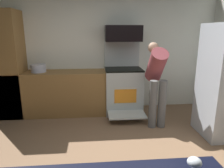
{
  "coord_description": "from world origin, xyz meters",
  "views": [
    {
      "loc": [
        -0.18,
        -2.25,
        1.71
      ],
      "look_at": [
        0.04,
        0.3,
        1.05
      ],
      "focal_mm": 33.16,
      "sensor_mm": 36.0,
      "label": 1
    }
  ],
  "objects_px": {
    "stock_pot": "(38,68)",
    "person_cook": "(156,77)",
    "microwave": "(123,33)",
    "wine_glass_mid": "(194,163)",
    "oven_range": "(123,89)"
  },
  "relations": [
    {
      "from": "person_cook",
      "to": "oven_range",
      "type": "bearing_deg",
      "value": 127.71
    },
    {
      "from": "oven_range",
      "to": "person_cook",
      "type": "bearing_deg",
      "value": -52.29
    },
    {
      "from": "oven_range",
      "to": "stock_pot",
      "type": "bearing_deg",
      "value": 179.47
    },
    {
      "from": "microwave",
      "to": "person_cook",
      "type": "bearing_deg",
      "value": -56.0
    },
    {
      "from": "oven_range",
      "to": "microwave",
      "type": "xyz_separation_m",
      "value": [
        -0.0,
        0.1,
        1.15
      ]
    },
    {
      "from": "oven_range",
      "to": "person_cook",
      "type": "xyz_separation_m",
      "value": [
        0.51,
        -0.66,
        0.39
      ]
    },
    {
      "from": "stock_pot",
      "to": "wine_glass_mid",
      "type": "bearing_deg",
      "value": -63.18
    },
    {
      "from": "microwave",
      "to": "wine_glass_mid",
      "type": "bearing_deg",
      "value": -91.21
    },
    {
      "from": "stock_pot",
      "to": "person_cook",
      "type": "bearing_deg",
      "value": -16.73
    },
    {
      "from": "oven_range",
      "to": "wine_glass_mid",
      "type": "bearing_deg",
      "value": -91.25
    },
    {
      "from": "person_cook",
      "to": "wine_glass_mid",
      "type": "distance_m",
      "value": 2.68
    },
    {
      "from": "microwave",
      "to": "stock_pot",
      "type": "distance_m",
      "value": 1.86
    },
    {
      "from": "wine_glass_mid",
      "to": "stock_pot",
      "type": "height_order",
      "value": "stock_pot"
    },
    {
      "from": "oven_range",
      "to": "microwave",
      "type": "height_order",
      "value": "microwave"
    },
    {
      "from": "person_cook",
      "to": "wine_glass_mid",
      "type": "relative_size",
      "value": 10.82
    }
  ]
}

